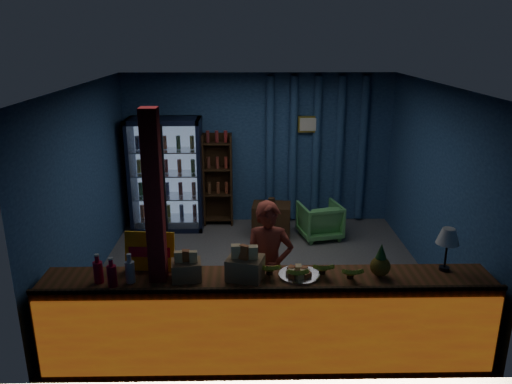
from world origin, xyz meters
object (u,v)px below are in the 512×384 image
pastry_tray (299,274)px  table_lamp (448,238)px  green_chair (320,220)px  shopkeeper (268,267)px

pastry_tray → table_lamp: 1.50m
table_lamp → green_chair: bearing=104.0°
shopkeeper → green_chair: (0.96, 2.63, -0.46)m
shopkeeper → table_lamp: size_ratio=3.37×
green_chair → table_lamp: bearing=90.8°
shopkeeper → pastry_tray: (0.28, -0.60, 0.22)m
pastry_tray → green_chair: bearing=78.1°
table_lamp → shopkeeper: bearing=164.1°
pastry_tray → table_lamp: table_lamp is taller
shopkeeper → green_chair: size_ratio=2.32×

